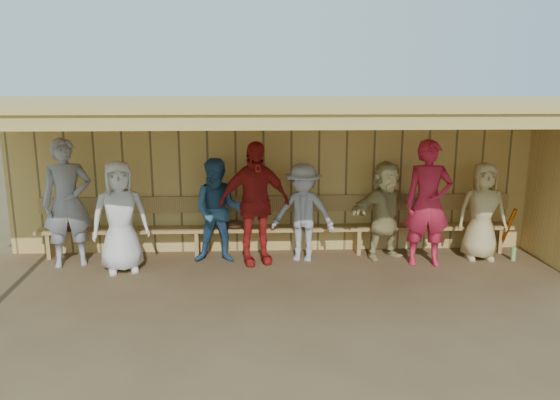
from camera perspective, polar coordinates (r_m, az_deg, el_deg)
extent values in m
plane|color=brown|center=(7.88, 0.11, -8.03)|extent=(90.00, 90.00, 0.00)
imported|color=gray|center=(8.70, -21.32, -0.27)|extent=(0.81, 0.65, 1.94)
imported|color=silver|center=(8.22, -16.36, -1.69)|extent=(0.92, 0.73, 1.64)
imported|color=#2F5881|center=(8.36, -6.44, -1.13)|extent=(0.80, 0.64, 1.61)
imported|color=#AC1E1B|center=(8.23, -2.68, -0.33)|extent=(1.19, 0.76, 1.88)
imported|color=#9B9DA3|center=(8.39, 2.43, -1.33)|extent=(1.10, 0.81, 1.52)
imported|color=tan|center=(8.66, 10.98, -1.04)|extent=(1.50, 0.98, 1.54)
imported|color=#C01E39|center=(8.44, 15.20, -0.34)|extent=(0.73, 0.52, 1.90)
imported|color=tan|center=(9.00, 20.38, -1.13)|extent=(0.79, 0.56, 1.53)
cube|color=tan|center=(8.87, -0.29, 2.34)|extent=(8.60, 0.20, 2.40)
cube|color=tan|center=(9.18, 27.18, 1.30)|extent=(0.20, 1.62, 2.40)
cube|color=tan|center=(7.39, 0.12, 10.07)|extent=(8.80, 3.20, 0.10)
cube|color=tan|center=(5.90, 0.80, 8.20)|extent=(8.80, 0.10, 0.18)
cube|color=tan|center=(7.80, -21.53, 8.31)|extent=(0.08, 3.00, 0.16)
cube|color=tan|center=(7.55, -14.62, 8.66)|extent=(0.08, 3.00, 0.16)
cube|color=tan|center=(7.41, -7.33, 8.90)|extent=(0.08, 3.00, 0.16)
cube|color=tan|center=(7.39, 0.12, 8.99)|extent=(0.08, 3.00, 0.16)
cube|color=tan|center=(7.50, 7.48, 8.93)|extent=(0.08, 3.00, 0.16)
cube|color=tan|center=(7.72, 14.53, 8.74)|extent=(0.08, 3.00, 0.16)
cube|color=tan|center=(8.04, 21.08, 8.45)|extent=(0.08, 3.00, 0.16)
cube|color=tan|center=(8.47, 27.05, 8.09)|extent=(0.08, 3.00, 0.16)
cube|color=tan|center=(8.75, -0.21, -2.99)|extent=(7.60, 0.32, 0.05)
cube|color=tan|center=(8.82, -0.25, -0.37)|extent=(7.60, 0.04, 0.26)
cube|color=tan|center=(9.39, -22.79, -4.34)|extent=(0.06, 0.29, 0.40)
cube|color=tan|center=(8.86, -8.61, -4.46)|extent=(0.06, 0.29, 0.40)
cube|color=tan|center=(8.96, 8.10, -4.25)|extent=(0.06, 0.29, 0.40)
cube|color=tan|center=(9.65, 21.73, -3.82)|extent=(0.06, 0.29, 0.40)
cylinder|color=orange|center=(9.45, 22.59, -2.97)|extent=(0.13, 0.41, 0.80)
sphere|color=orange|center=(9.38, 20.21, -5.17)|extent=(0.08, 0.08, 0.08)
ellipsoid|color=#593319|center=(9.15, -20.93, -2.56)|extent=(0.30, 0.24, 0.14)
ellipsoid|color=#593319|center=(8.94, -16.50, -2.57)|extent=(0.30, 0.24, 0.14)
ellipsoid|color=#593319|center=(8.68, -4.75, -2.54)|extent=(0.30, 0.24, 0.14)
cylinder|color=#92C763|center=(8.80, 2.64, -2.02)|extent=(0.07, 0.07, 0.22)
cylinder|color=gold|center=(9.14, 14.10, -1.84)|extent=(0.07, 0.07, 0.22)
cylinder|color=#7FBB5D|center=(9.27, 23.21, -5.19)|extent=(0.07, 0.07, 0.22)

